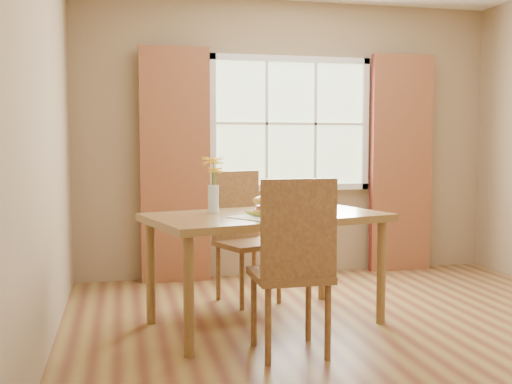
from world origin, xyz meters
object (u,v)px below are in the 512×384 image
at_px(water_glass, 302,205).
at_px(croissant_sandwich, 263,205).
at_px(dining_table, 266,225).
at_px(chair_near, 294,260).
at_px(chair_far, 242,230).
at_px(flower_vase, 213,179).

bearing_deg(water_glass, croissant_sandwich, -159.72).
height_order(dining_table, croissant_sandwich, croissant_sandwich).
distance_m(chair_near, chair_far, 1.42).
distance_m(chair_far, flower_vase, 0.80).
bearing_deg(dining_table, chair_far, 78.05).
xyz_separation_m(chair_near, croissant_sandwich, (-0.06, 0.55, 0.28)).
distance_m(dining_table, water_glass, 0.30).
relative_size(chair_far, croissant_sandwich, 5.26).
bearing_deg(chair_far, flower_vase, -141.53).
bearing_deg(water_glass, flower_vase, 163.43).
relative_size(chair_near, chair_far, 1.03).
bearing_deg(dining_table, croissant_sandwich, -125.50).
distance_m(chair_near, water_glass, 0.76).
xyz_separation_m(croissant_sandwich, water_glass, (0.32, 0.12, -0.02)).
distance_m(chair_near, flower_vase, 1.03).
bearing_deg(croissant_sandwich, flower_vase, 101.46).
relative_size(chair_near, water_glass, 9.07).
bearing_deg(chair_near, dining_table, 89.51).
height_order(chair_far, croissant_sandwich, chair_far).
relative_size(water_glass, flower_vase, 0.30).
bearing_deg(chair_far, croissant_sandwich, -113.53).
bearing_deg(chair_near, water_glass, 68.48).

